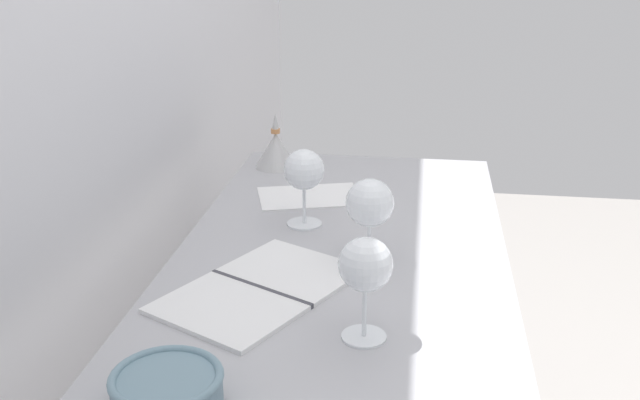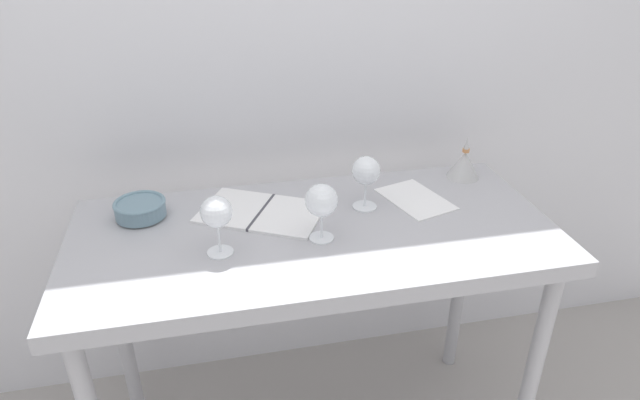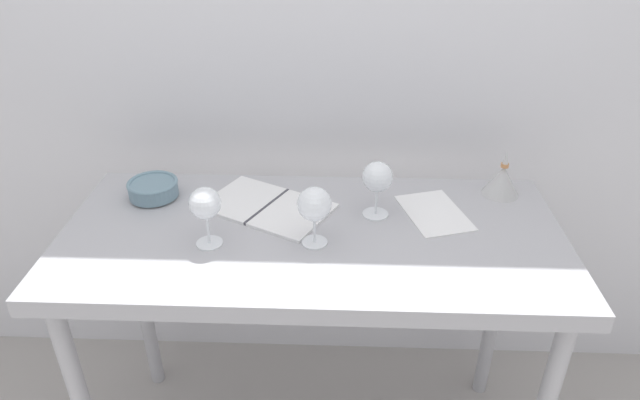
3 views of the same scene
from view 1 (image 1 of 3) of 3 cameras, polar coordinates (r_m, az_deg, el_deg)
The scene contains 9 objects.
back_wall at distance 1.47m, azimuth -18.40°, elevation 10.96°, with size 3.80×0.04×2.60m, color silver.
steel_counter at distance 1.50m, azimuth 1.36°, elevation -8.37°, with size 1.40×0.65×0.90m.
wine_glass_near_left at distance 1.15m, azimuth 3.46°, elevation -5.16°, with size 0.08×0.08×0.17m.
wine_glass_near_center at distance 1.41m, azimuth 3.79°, elevation -0.39°, with size 0.09×0.09×0.17m.
wine_glass_far_right at distance 1.58m, azimuth -1.23°, elevation 2.12°, with size 0.09×0.09×0.17m.
open_notebook at distance 1.34m, azimuth -4.53°, elevation -6.73°, with size 0.43×0.37×0.01m.
tasting_sheet_upper at distance 1.79m, azimuth -0.79°, elevation 0.28°, with size 0.16×0.24×0.00m, color white.
tasting_bowl at distance 1.05m, azimuth -11.51°, elevation -13.91°, with size 0.15×0.15×0.06m.
decanter_funnel at distance 2.00m, azimuth -3.36°, elevation 3.83°, with size 0.11×0.11×0.15m.
Camera 1 is at (-1.31, -0.15, 1.51)m, focal length 42.24 mm.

